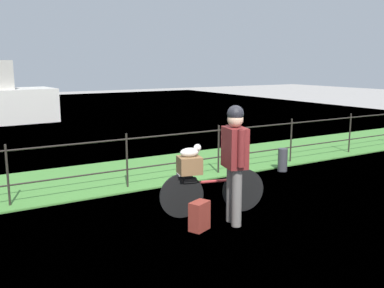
{
  "coord_description": "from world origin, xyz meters",
  "views": [
    {
      "loc": [
        -3.89,
        -4.76,
        2.24
      ],
      "look_at": [
        -0.21,
        1.33,
        0.9
      ],
      "focal_mm": 40.19,
      "sensor_mm": 36.0,
      "label": 1
    }
  ],
  "objects_px": {
    "terrier_dog": "(191,151)",
    "mooring_bollard": "(283,160)",
    "wooden_crate": "(189,165)",
    "backpack_on_paving": "(199,216)",
    "cyclist_person": "(235,154)",
    "bicycle_main": "(212,192)"
  },
  "relations": [
    {
      "from": "terrier_dog",
      "to": "mooring_bollard",
      "type": "height_order",
      "value": "terrier_dog"
    },
    {
      "from": "cyclist_person",
      "to": "mooring_bollard",
      "type": "bearing_deg",
      "value": 35.26
    },
    {
      "from": "terrier_dog",
      "to": "cyclist_person",
      "type": "relative_size",
      "value": 0.19
    },
    {
      "from": "bicycle_main",
      "to": "terrier_dog",
      "type": "distance_m",
      "value": 0.72
    },
    {
      "from": "wooden_crate",
      "to": "terrier_dog",
      "type": "xyz_separation_m",
      "value": [
        0.02,
        -0.01,
        0.2
      ]
    },
    {
      "from": "terrier_dog",
      "to": "cyclist_person",
      "type": "distance_m",
      "value": 0.67
    },
    {
      "from": "wooden_crate",
      "to": "mooring_bollard",
      "type": "relative_size",
      "value": 0.67
    },
    {
      "from": "wooden_crate",
      "to": "mooring_bollard",
      "type": "distance_m",
      "value": 3.4
    },
    {
      "from": "mooring_bollard",
      "to": "backpack_on_paving",
      "type": "bearing_deg",
      "value": -150.13
    },
    {
      "from": "bicycle_main",
      "to": "cyclist_person",
      "type": "bearing_deg",
      "value": -83.83
    },
    {
      "from": "wooden_crate",
      "to": "backpack_on_paving",
      "type": "height_order",
      "value": "wooden_crate"
    },
    {
      "from": "cyclist_person",
      "to": "mooring_bollard",
      "type": "height_order",
      "value": "cyclist_person"
    },
    {
      "from": "bicycle_main",
      "to": "cyclist_person",
      "type": "relative_size",
      "value": 0.95
    },
    {
      "from": "terrier_dog",
      "to": "cyclist_person",
      "type": "xyz_separation_m",
      "value": [
        0.37,
        -0.56,
        0.02
      ]
    },
    {
      "from": "bicycle_main",
      "to": "backpack_on_paving",
      "type": "distance_m",
      "value": 0.67
    },
    {
      "from": "wooden_crate",
      "to": "backpack_on_paving",
      "type": "distance_m",
      "value": 0.8
    },
    {
      "from": "terrier_dog",
      "to": "backpack_on_paving",
      "type": "height_order",
      "value": "terrier_dog"
    },
    {
      "from": "terrier_dog",
      "to": "cyclist_person",
      "type": "bearing_deg",
      "value": -56.63
    },
    {
      "from": "terrier_dog",
      "to": "mooring_bollard",
      "type": "bearing_deg",
      "value": 23.74
    },
    {
      "from": "wooden_crate",
      "to": "cyclist_person",
      "type": "xyz_separation_m",
      "value": [
        0.39,
        -0.56,
        0.22
      ]
    },
    {
      "from": "bicycle_main",
      "to": "cyclist_person",
      "type": "xyz_separation_m",
      "value": [
        0.05,
        -0.48,
        0.65
      ]
    },
    {
      "from": "terrier_dog",
      "to": "mooring_bollard",
      "type": "xyz_separation_m",
      "value": [
        3.06,
        1.34,
        -0.75
      ]
    }
  ]
}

